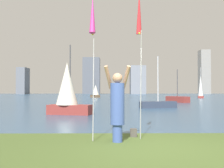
{
  "coord_description": "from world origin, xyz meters",
  "views": [
    {
      "loc": [
        -1.13,
        -6.12,
        1.34
      ],
      "look_at": [
        -0.97,
        7.6,
        1.7
      ],
      "focal_mm": 41.55,
      "sensor_mm": 36.0,
      "label": 1
    }
  ],
  "objects_px": {
    "kite_flag_right": "(139,16)",
    "sailboat_1": "(177,99)",
    "sailboat_0": "(158,104)",
    "sailboat_2": "(95,91)",
    "person": "(117,104)",
    "bag": "(133,133)",
    "sailboat_3": "(201,88)",
    "kite_flag_left": "(93,19)",
    "sailboat_7": "(68,90)"
  },
  "relations": [
    {
      "from": "kite_flag_left",
      "to": "bag",
      "type": "xyz_separation_m",
      "value": [
        1.14,
        0.91,
        -3.09
      ]
    },
    {
      "from": "sailboat_3",
      "to": "sailboat_1",
      "type": "bearing_deg",
      "value": -117.02
    },
    {
      "from": "person",
      "to": "bag",
      "type": "height_order",
      "value": "person"
    },
    {
      "from": "bag",
      "to": "sailboat_3",
      "type": "relative_size",
      "value": 0.04
    },
    {
      "from": "person",
      "to": "sailboat_0",
      "type": "bearing_deg",
      "value": 86.47
    },
    {
      "from": "bag",
      "to": "sailboat_1",
      "type": "bearing_deg",
      "value": 72.1
    },
    {
      "from": "kite_flag_left",
      "to": "bag",
      "type": "bearing_deg",
      "value": 38.51
    },
    {
      "from": "person",
      "to": "sailboat_2",
      "type": "bearing_deg",
      "value": 105.27
    },
    {
      "from": "kite_flag_right",
      "to": "sailboat_7",
      "type": "distance_m",
      "value": 8.33
    },
    {
      "from": "sailboat_2",
      "to": "sailboat_7",
      "type": "relative_size",
      "value": 0.93
    },
    {
      "from": "sailboat_3",
      "to": "sailboat_0",
      "type": "bearing_deg",
      "value": -115.59
    },
    {
      "from": "person",
      "to": "sailboat_3",
      "type": "distance_m",
      "value": 43.99
    },
    {
      "from": "person",
      "to": "sailboat_3",
      "type": "xyz_separation_m",
      "value": [
        16.68,
        40.7,
        0.89
      ]
    },
    {
      "from": "bag",
      "to": "sailboat_0",
      "type": "bearing_deg",
      "value": 76.14
    },
    {
      "from": "bag",
      "to": "sailboat_2",
      "type": "height_order",
      "value": "sailboat_2"
    },
    {
      "from": "sailboat_2",
      "to": "sailboat_7",
      "type": "distance_m",
      "value": 37.24
    },
    {
      "from": "sailboat_0",
      "to": "person",
      "type": "bearing_deg",
      "value": -105.09
    },
    {
      "from": "sailboat_2",
      "to": "kite_flag_right",
      "type": "bearing_deg",
      "value": -85.41
    },
    {
      "from": "sailboat_2",
      "to": "sailboat_1",
      "type": "bearing_deg",
      "value": -64.21
    },
    {
      "from": "kite_flag_left",
      "to": "sailboat_1",
      "type": "bearing_deg",
      "value": 70.24
    },
    {
      "from": "kite_flag_left",
      "to": "sailboat_2",
      "type": "relative_size",
      "value": 1.04
    },
    {
      "from": "kite_flag_right",
      "to": "sailboat_2",
      "type": "distance_m",
      "value": 44.82
    },
    {
      "from": "person",
      "to": "sailboat_1",
      "type": "relative_size",
      "value": 0.52
    },
    {
      "from": "kite_flag_left",
      "to": "sailboat_7",
      "type": "bearing_deg",
      "value": 103.34
    },
    {
      "from": "sailboat_1",
      "to": "sailboat_2",
      "type": "bearing_deg",
      "value": 115.79
    },
    {
      "from": "sailboat_1",
      "to": "sailboat_3",
      "type": "height_order",
      "value": "sailboat_3"
    },
    {
      "from": "sailboat_1",
      "to": "sailboat_7",
      "type": "relative_size",
      "value": 0.97
    },
    {
      "from": "sailboat_0",
      "to": "sailboat_7",
      "type": "distance_m",
      "value": 8.35
    },
    {
      "from": "sailboat_0",
      "to": "sailboat_1",
      "type": "height_order",
      "value": "sailboat_0"
    },
    {
      "from": "kite_flag_right",
      "to": "sailboat_2",
      "type": "bearing_deg",
      "value": 94.59
    },
    {
      "from": "sailboat_7",
      "to": "bag",
      "type": "bearing_deg",
      "value": -66.96
    },
    {
      "from": "sailboat_0",
      "to": "kite_flag_left",
      "type": "bearing_deg",
      "value": -107.44
    },
    {
      "from": "kite_flag_left",
      "to": "sailboat_7",
      "type": "relative_size",
      "value": 0.97
    },
    {
      "from": "bag",
      "to": "sailboat_1",
      "type": "xyz_separation_m",
      "value": [
        7.23,
        22.39,
        0.25
      ]
    },
    {
      "from": "kite_flag_right",
      "to": "sailboat_1",
      "type": "relative_size",
      "value": 1.11
    },
    {
      "from": "sailboat_0",
      "to": "sailboat_2",
      "type": "bearing_deg",
      "value": 101.67
    },
    {
      "from": "sailboat_3",
      "to": "sailboat_7",
      "type": "xyz_separation_m",
      "value": [
        -19.25,
        -32.75,
        -0.51
      ]
    },
    {
      "from": "person",
      "to": "sailboat_3",
      "type": "height_order",
      "value": "sailboat_3"
    },
    {
      "from": "kite_flag_right",
      "to": "sailboat_2",
      "type": "xyz_separation_m",
      "value": [
        -3.58,
        44.62,
        -2.26
      ]
    },
    {
      "from": "sailboat_3",
      "to": "sailboat_7",
      "type": "height_order",
      "value": "sailboat_3"
    },
    {
      "from": "sailboat_1",
      "to": "kite_flag_right",
      "type": "bearing_deg",
      "value": -107.41
    },
    {
      "from": "kite_flag_right",
      "to": "sailboat_0",
      "type": "relative_size",
      "value": 1.05
    },
    {
      "from": "kite_flag_left",
      "to": "person",
      "type": "bearing_deg",
      "value": 13.68
    },
    {
      "from": "person",
      "to": "bag",
      "type": "relative_size",
      "value": 8.49
    },
    {
      "from": "sailboat_0",
      "to": "kite_flag_right",
      "type": "bearing_deg",
      "value": -103.02
    },
    {
      "from": "sailboat_0",
      "to": "sailboat_2",
      "type": "relative_size",
      "value": 1.1
    },
    {
      "from": "sailboat_2",
      "to": "sailboat_7",
      "type": "xyz_separation_m",
      "value": [
        0.37,
        -37.24,
        0.12
      ]
    },
    {
      "from": "sailboat_1",
      "to": "person",
      "type": "bearing_deg",
      "value": -108.46
    },
    {
      "from": "kite_flag_right",
      "to": "sailboat_1",
      "type": "xyz_separation_m",
      "value": [
        7.07,
        22.56,
        -3.14
      ]
    },
    {
      "from": "sailboat_0",
      "to": "sailboat_1",
      "type": "relative_size",
      "value": 1.05
    }
  ]
}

